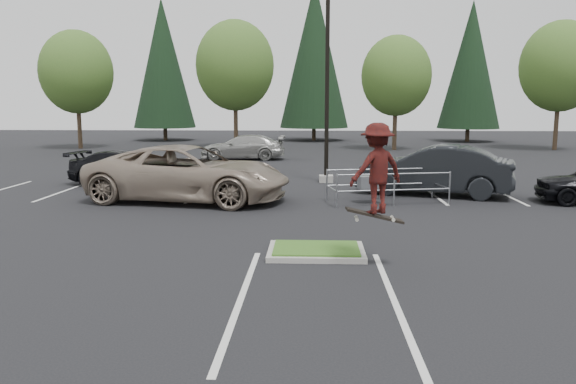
{
  "coord_description": "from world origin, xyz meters",
  "views": [
    {
      "loc": [
        -0.1,
        -12.51,
        3.41
      ],
      "look_at": [
        -0.71,
        1.5,
        1.2
      ],
      "focal_mm": 35.0,
      "sensor_mm": 36.0,
      "label": 1
    }
  ],
  "objects_px": {
    "conif_a": "(163,63)",
    "car_l_tan": "(188,173)",
    "decid_b": "(235,68)",
    "cart_corral": "(375,182)",
    "car_far_silver": "(243,147)",
    "decid_d": "(560,69)",
    "conif_b": "(314,55)",
    "conif_c": "(471,65)",
    "decid_c": "(396,78)",
    "light_pole": "(327,77)",
    "skateboarder": "(376,169)",
    "car_r_charc": "(434,170)",
    "decid_a": "(77,75)",
    "car_l_black": "(126,168)"
  },
  "relations": [
    {
      "from": "decid_b",
      "to": "conif_a",
      "type": "distance_m",
      "value": 12.43
    },
    {
      "from": "conif_b",
      "to": "decid_a",
      "type": "bearing_deg",
      "value": -149.83
    },
    {
      "from": "car_l_tan",
      "to": "conif_c",
      "type": "bearing_deg",
      "value": -19.68
    },
    {
      "from": "conif_a",
      "to": "conif_b",
      "type": "height_order",
      "value": "conif_b"
    },
    {
      "from": "light_pole",
      "to": "decid_d",
      "type": "distance_m",
      "value": 25.37
    },
    {
      "from": "conif_a",
      "to": "car_far_silver",
      "type": "relative_size",
      "value": 2.5
    },
    {
      "from": "decid_a",
      "to": "conif_c",
      "type": "bearing_deg",
      "value": 16.48
    },
    {
      "from": "conif_a",
      "to": "car_far_silver",
      "type": "xyz_separation_m",
      "value": [
        9.57,
        -18.0,
        -6.34
      ]
    },
    {
      "from": "cart_corral",
      "to": "skateboarder",
      "type": "distance_m",
      "value": 7.99
    },
    {
      "from": "car_r_charc",
      "to": "car_l_tan",
      "type": "bearing_deg",
      "value": -60.87
    },
    {
      "from": "cart_corral",
      "to": "car_l_tan",
      "type": "xyz_separation_m",
      "value": [
        -6.55,
        0.18,
        0.27
      ]
    },
    {
      "from": "conif_a",
      "to": "car_l_tan",
      "type": "xyz_separation_m",
      "value": [
        9.5,
        -33.0,
        -6.11
      ]
    },
    {
      "from": "conif_a",
      "to": "car_l_tan",
      "type": "relative_size",
      "value": 1.83
    },
    {
      "from": "skateboarder",
      "to": "car_r_charc",
      "type": "height_order",
      "value": "skateboarder"
    },
    {
      "from": "conif_c",
      "to": "cart_corral",
      "type": "relative_size",
      "value": 2.95
    },
    {
      "from": "conif_c",
      "to": "conif_b",
      "type": "bearing_deg",
      "value": 175.91
    },
    {
      "from": "cart_corral",
      "to": "car_far_silver",
      "type": "xyz_separation_m",
      "value": [
        -6.48,
        15.18,
        0.04
      ]
    },
    {
      "from": "light_pole",
      "to": "conif_c",
      "type": "xyz_separation_m",
      "value": [
        13.5,
        27.5,
        2.29
      ]
    },
    {
      "from": "decid_d",
      "to": "conif_c",
      "type": "bearing_deg",
      "value": 113.53
    },
    {
      "from": "conif_c",
      "to": "decid_c",
      "type": "bearing_deg",
      "value": -129.64
    },
    {
      "from": "decid_d",
      "to": "conif_b",
      "type": "height_order",
      "value": "conif_b"
    },
    {
      "from": "conif_a",
      "to": "car_far_silver",
      "type": "bearing_deg",
      "value": -61.99
    },
    {
      "from": "light_pole",
      "to": "decid_d",
      "type": "height_order",
      "value": "light_pole"
    },
    {
      "from": "decid_c",
      "to": "cart_corral",
      "type": "bearing_deg",
      "value": -99.71
    },
    {
      "from": "conif_c",
      "to": "cart_corral",
      "type": "bearing_deg",
      "value": -110.08
    },
    {
      "from": "car_far_silver",
      "to": "car_l_tan",
      "type": "bearing_deg",
      "value": 0.34
    },
    {
      "from": "decid_a",
      "to": "car_far_silver",
      "type": "relative_size",
      "value": 1.71
    },
    {
      "from": "light_pole",
      "to": "car_far_silver",
      "type": "bearing_deg",
      "value": 116.22
    },
    {
      "from": "decid_d",
      "to": "conif_c",
      "type": "distance_m",
      "value": 10.04
    },
    {
      "from": "conif_c",
      "to": "car_l_tan",
      "type": "relative_size",
      "value": 1.76
    },
    {
      "from": "car_l_tan",
      "to": "car_l_black",
      "type": "distance_m",
      "value": 5.13
    },
    {
      "from": "decid_a",
      "to": "skateboarder",
      "type": "distance_m",
      "value": 36.66
    },
    {
      "from": "conif_c",
      "to": "car_l_black",
      "type": "bearing_deg",
      "value": -127.41
    },
    {
      "from": "light_pole",
      "to": "decid_d",
      "type": "relative_size",
      "value": 1.07
    },
    {
      "from": "light_pole",
      "to": "car_r_charc",
      "type": "bearing_deg",
      "value": -39.2
    },
    {
      "from": "decid_b",
      "to": "car_l_black",
      "type": "relative_size",
      "value": 1.95
    },
    {
      "from": "conif_c",
      "to": "skateboarder",
      "type": "xyz_separation_m",
      "value": [
        -12.8,
        -40.5,
        -4.76
      ]
    },
    {
      "from": "decid_a",
      "to": "car_far_silver",
      "type": "bearing_deg",
      "value": -30.6
    },
    {
      "from": "decid_c",
      "to": "decid_b",
      "type": "bearing_deg",
      "value": 176.66
    },
    {
      "from": "conif_b",
      "to": "car_far_silver",
      "type": "bearing_deg",
      "value": -103.45
    },
    {
      "from": "car_l_tan",
      "to": "decid_d",
      "type": "bearing_deg",
      "value": -33.98
    },
    {
      "from": "conif_c",
      "to": "skateboarder",
      "type": "relative_size",
      "value": 5.99
    },
    {
      "from": "car_l_tan",
      "to": "car_l_black",
      "type": "xyz_separation_m",
      "value": [
        -3.5,
        3.74,
        -0.27
      ]
    },
    {
      "from": "decid_b",
      "to": "cart_corral",
      "type": "height_order",
      "value": "decid_b"
    },
    {
      "from": "decid_a",
      "to": "cart_corral",
      "type": "bearing_deg",
      "value": -49.16
    },
    {
      "from": "skateboarder",
      "to": "conif_a",
      "type": "bearing_deg",
      "value": -97.79
    },
    {
      "from": "decid_c",
      "to": "car_far_silver",
      "type": "distance_m",
      "value": 13.79
    },
    {
      "from": "light_pole",
      "to": "conif_b",
      "type": "distance_m",
      "value": 28.69
    },
    {
      "from": "light_pole",
      "to": "decid_a",
      "type": "height_order",
      "value": "light_pole"
    },
    {
      "from": "conif_b",
      "to": "light_pole",
      "type": "bearing_deg",
      "value": -88.99
    }
  ]
}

